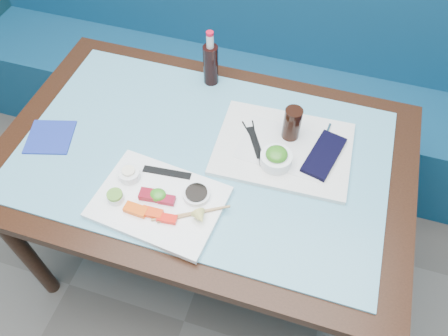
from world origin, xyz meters
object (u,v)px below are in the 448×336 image
(serving_tray, at_px, (283,149))
(cola_glass, at_px, (292,124))
(booth_bench, at_px, (259,78))
(sashimi_plate, at_px, (159,202))
(seaweed_bowl, at_px, (276,159))
(cola_bottle_body, at_px, (211,65))
(dining_table, at_px, (204,169))
(blue_napkin, at_px, (50,137))

(serving_tray, height_order, cola_glass, cola_glass)
(booth_bench, xyz_separation_m, sashimi_plate, (-0.06, -1.07, 0.39))
(seaweed_bowl, distance_m, cola_bottle_body, 0.47)
(dining_table, bearing_deg, booth_bench, 90.00)
(dining_table, xyz_separation_m, cola_glass, (0.26, 0.14, 0.17))
(sashimi_plate, bearing_deg, booth_bench, 92.70)
(dining_table, xyz_separation_m, blue_napkin, (-0.52, -0.09, 0.09))
(booth_bench, relative_size, blue_napkin, 19.83)
(booth_bench, distance_m, cola_glass, 0.88)
(blue_napkin, bearing_deg, cola_bottle_body, 44.74)
(serving_tray, distance_m, blue_napkin, 0.80)
(dining_table, height_order, sashimi_plate, sashimi_plate)
(dining_table, distance_m, sashimi_plate, 0.26)
(cola_bottle_body, height_order, blue_napkin, cola_bottle_body)
(booth_bench, height_order, cola_bottle_body, booth_bench)
(sashimi_plate, relative_size, cola_glass, 3.14)
(booth_bench, bearing_deg, serving_tray, -71.24)
(seaweed_bowl, xyz_separation_m, cola_bottle_body, (-0.33, 0.33, 0.04))
(dining_table, height_order, seaweed_bowl, seaweed_bowl)
(seaweed_bowl, height_order, cola_bottle_body, cola_bottle_body)
(booth_bench, distance_m, serving_tray, 0.88)
(blue_napkin, bearing_deg, cola_glass, 16.85)
(booth_bench, bearing_deg, sashimi_plate, -93.26)
(booth_bench, height_order, sashimi_plate, booth_bench)
(dining_table, relative_size, sashimi_plate, 3.67)
(booth_bench, bearing_deg, cola_bottle_body, -99.54)
(sashimi_plate, bearing_deg, blue_napkin, 169.28)
(sashimi_plate, distance_m, serving_tray, 0.45)
(serving_tray, xyz_separation_m, blue_napkin, (-0.78, -0.18, -0.01))
(cola_bottle_body, xyz_separation_m, blue_napkin, (-0.44, -0.44, -0.08))
(seaweed_bowl, bearing_deg, dining_table, -176.68)
(cola_bottle_body, relative_size, blue_napkin, 1.06)
(cola_glass, distance_m, cola_bottle_body, 0.40)
(serving_tray, relative_size, seaweed_bowl, 4.34)
(seaweed_bowl, distance_m, cola_glass, 0.14)
(cola_glass, distance_m, blue_napkin, 0.83)
(sashimi_plate, bearing_deg, serving_tray, 51.57)
(seaweed_bowl, height_order, cola_glass, cola_glass)
(dining_table, height_order, cola_glass, cola_glass)
(seaweed_bowl, bearing_deg, serving_tray, 82.41)
(serving_tray, relative_size, cola_bottle_body, 2.80)
(sashimi_plate, bearing_deg, cola_glass, 55.17)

